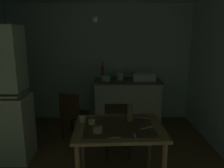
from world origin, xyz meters
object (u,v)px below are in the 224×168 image
object	(u,v)px
chair_far_side	(118,128)
serving_bowl_wide	(98,130)
glass_bottle	(130,112)
sink_basin	(143,77)
teacup_mint	(92,122)
mixing_bowl_counter	(106,78)
hand_pump	(103,72)
dining_table	(119,135)
chair_by_counter	(73,114)

from	to	relation	value
chair_far_side	serving_bowl_wide	world-z (taller)	chair_far_side
serving_bowl_wide	glass_bottle	xyz separation A→B (m)	(0.39, 0.33, 0.08)
sink_basin	serving_bowl_wide	distance (m)	2.28
sink_basin	teacup_mint	xyz separation A→B (m)	(-0.89, -1.89, -0.20)
mixing_bowl_counter	serving_bowl_wide	distance (m)	2.08
hand_pump	serving_bowl_wide	bearing A→B (deg)	-89.54
hand_pump	mixing_bowl_counter	size ratio (longest dim) A/B	1.89
hand_pump	teacup_mint	xyz separation A→B (m)	(-0.07, -1.94, -0.29)
dining_table	serving_bowl_wide	distance (m)	0.32
sink_basin	serving_bowl_wide	size ratio (longest dim) A/B	4.14
hand_pump	dining_table	size ratio (longest dim) A/B	0.36
sink_basin	hand_pump	bearing A→B (deg)	176.88
sink_basin	glass_bottle	distance (m)	1.85
sink_basin	dining_table	bearing A→B (deg)	-106.24
dining_table	chair_far_side	xyz separation A→B (m)	(0.01, 0.64, -0.20)
chair_far_side	chair_by_counter	bearing A→B (deg)	140.49
chair_by_counter	serving_bowl_wide	xyz separation A→B (m)	(0.52, -1.43, 0.34)
serving_bowl_wide	glass_bottle	world-z (taller)	glass_bottle
mixing_bowl_counter	dining_table	size ratio (longest dim) A/B	0.19
dining_table	mixing_bowl_counter	bearing A→B (deg)	95.60
dining_table	glass_bottle	world-z (taller)	glass_bottle
sink_basin	chair_by_counter	xyz separation A→B (m)	(-1.33, -0.69, -0.54)
sink_basin	hand_pump	world-z (taller)	hand_pump
glass_bottle	chair_by_counter	bearing A→B (deg)	129.41
chair_by_counter	serving_bowl_wide	size ratio (longest dim) A/B	8.07
dining_table	chair_far_side	world-z (taller)	chair_far_side
mixing_bowl_counter	serving_bowl_wide	bearing A→B (deg)	-91.47
glass_bottle	sink_basin	bearing A→B (deg)	76.63
chair_far_side	glass_bottle	bearing A→B (deg)	-73.59
mixing_bowl_counter	glass_bottle	bearing A→B (deg)	-79.18
chair_by_counter	dining_table	bearing A→B (deg)	-59.15
teacup_mint	serving_bowl_wide	bearing A→B (deg)	-70.00
serving_bowl_wide	sink_basin	bearing A→B (deg)	69.03
mixing_bowl_counter	chair_by_counter	bearing A→B (deg)	-131.67
dining_table	teacup_mint	size ratio (longest dim) A/B	13.19
chair_far_side	chair_by_counter	xyz separation A→B (m)	(-0.77, 0.63, -0.01)
sink_basin	chair_by_counter	bearing A→B (deg)	-152.52
chair_by_counter	glass_bottle	size ratio (longest dim) A/B	3.08
hand_pump	chair_by_counter	bearing A→B (deg)	-124.20
hand_pump	mixing_bowl_counter	world-z (taller)	hand_pump
sink_basin	chair_by_counter	size ratio (longest dim) A/B	0.51
mixing_bowl_counter	chair_by_counter	world-z (taller)	mixing_bowl_counter
hand_pump	dining_table	bearing A→B (deg)	-82.68
sink_basin	chair_far_side	world-z (taller)	sink_basin
chair_by_counter	glass_bottle	bearing A→B (deg)	-50.59
chair_far_side	hand_pump	bearing A→B (deg)	100.97
sink_basin	serving_bowl_wide	xyz separation A→B (m)	(-0.81, -2.12, -0.20)
sink_basin	serving_bowl_wide	world-z (taller)	sink_basin
serving_bowl_wide	hand_pump	bearing A→B (deg)	90.46
dining_table	chair_by_counter	size ratio (longest dim) A/B	1.25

